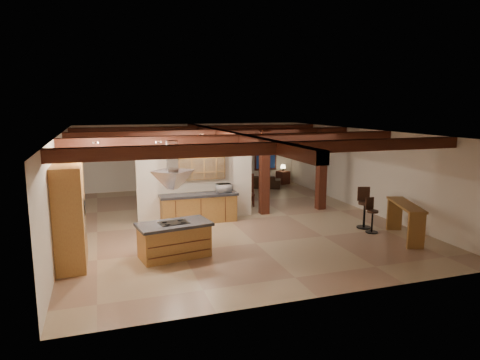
# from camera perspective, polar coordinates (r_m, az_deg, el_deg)

# --- Properties ---
(ground) EXTENTS (12.00, 12.00, 0.00)m
(ground) POSITION_cam_1_polar(r_m,az_deg,el_deg) (14.07, -1.38, -5.41)
(ground) COLOR tan
(ground) RESTS_ON ground
(room_walls) EXTENTS (12.00, 12.00, 12.00)m
(room_walls) POSITION_cam_1_polar(r_m,az_deg,el_deg) (13.71, -1.41, 1.79)
(room_walls) COLOR silver
(room_walls) RESTS_ON ground
(ceiling_beams) EXTENTS (10.00, 12.00, 0.28)m
(ceiling_beams) POSITION_cam_1_polar(r_m,az_deg,el_deg) (13.60, -1.43, 5.87)
(ceiling_beams) COLOR #3B130E
(ceiling_beams) RESTS_ON room_walls
(timber_posts) EXTENTS (2.50, 0.30, 2.90)m
(timber_posts) POSITION_cam_1_polar(r_m,az_deg,el_deg) (15.07, 7.18, 2.39)
(timber_posts) COLOR #3B130E
(timber_posts) RESTS_ON ground
(partition_wall) EXTENTS (3.80, 0.18, 2.20)m
(partition_wall) POSITION_cam_1_polar(r_m,az_deg,el_deg) (14.05, -5.90, -0.88)
(partition_wall) COLOR silver
(partition_wall) RESTS_ON ground
(pantry_cabinet) EXTENTS (0.67, 1.60, 2.40)m
(pantry_cabinet) POSITION_cam_1_polar(r_m,az_deg,el_deg) (10.72, -21.72, -4.42)
(pantry_cabinet) COLOR olive
(pantry_cabinet) RESTS_ON ground
(back_counter) EXTENTS (2.50, 0.66, 0.94)m
(back_counter) POSITION_cam_1_polar(r_m,az_deg,el_deg) (13.81, -5.50, -3.71)
(back_counter) COLOR olive
(back_counter) RESTS_ON ground
(upper_display_cabinet) EXTENTS (1.80, 0.36, 0.95)m
(upper_display_cabinet) POSITION_cam_1_polar(r_m,az_deg,el_deg) (13.75, -5.78, 2.05)
(upper_display_cabinet) COLOR olive
(upper_display_cabinet) RESTS_ON partition_wall
(range_hood) EXTENTS (1.10, 1.10, 1.40)m
(range_hood) POSITION_cam_1_polar(r_m,az_deg,el_deg) (10.49, -8.94, -0.86)
(range_hood) COLOR silver
(range_hood) RESTS_ON room_walls
(back_windows) EXTENTS (2.70, 0.07, 1.70)m
(back_windows) POSITION_cam_1_polar(r_m,az_deg,el_deg) (20.21, 1.33, 3.63)
(back_windows) COLOR #3B130E
(back_windows) RESTS_ON room_walls
(framed_art) EXTENTS (0.65, 0.05, 0.85)m
(framed_art) POSITION_cam_1_polar(r_m,az_deg,el_deg) (19.19, -10.89, 3.72)
(framed_art) COLOR #3B130E
(framed_art) RESTS_ON room_walls
(recessed_cans) EXTENTS (3.16, 2.46, 0.03)m
(recessed_cans) POSITION_cam_1_polar(r_m,az_deg,el_deg) (11.18, -11.09, 5.36)
(recessed_cans) COLOR silver
(recessed_cans) RESTS_ON room_walls
(kitchen_island) EXTENTS (1.91, 1.22, 0.88)m
(kitchen_island) POSITION_cam_1_polar(r_m,az_deg,el_deg) (10.82, -8.75, -7.85)
(kitchen_island) COLOR olive
(kitchen_island) RESTS_ON ground
(dining_table) EXTENTS (2.08, 1.58, 0.65)m
(dining_table) POSITION_cam_1_polar(r_m,az_deg,el_deg) (16.61, -1.47, -1.87)
(dining_table) COLOR #3F180F
(dining_table) RESTS_ON ground
(sofa) EXTENTS (2.05, 1.49, 0.56)m
(sofa) POSITION_cam_1_polar(r_m,az_deg,el_deg) (19.56, 2.61, -0.20)
(sofa) COLOR black
(sofa) RESTS_ON ground
(microwave) EXTENTS (0.49, 0.34, 0.26)m
(microwave) POSITION_cam_1_polar(r_m,az_deg,el_deg) (13.89, -2.15, -1.08)
(microwave) COLOR silver
(microwave) RESTS_ON back_counter
(bar_counter) EXTENTS (1.11, 1.98, 1.02)m
(bar_counter) POSITION_cam_1_polar(r_m,az_deg,el_deg) (12.89, 21.15, -4.39)
(bar_counter) COLOR olive
(bar_counter) RESTS_ON ground
(side_table) EXTENTS (0.63, 0.63, 0.62)m
(side_table) POSITION_cam_1_polar(r_m,az_deg,el_deg) (20.56, 5.74, 0.34)
(side_table) COLOR #3B130E
(side_table) RESTS_ON ground
(table_lamp) EXTENTS (0.26, 0.26, 0.31)m
(table_lamp) POSITION_cam_1_polar(r_m,az_deg,el_deg) (20.48, 5.77, 1.80)
(table_lamp) COLOR black
(table_lamp) RESTS_ON side_table
(bar_stool_a) EXTENTS (0.36, 0.37, 1.03)m
(bar_stool_a) POSITION_cam_1_polar(r_m,az_deg,el_deg) (13.24, 17.14, -4.50)
(bar_stool_a) COLOR black
(bar_stool_a) RESTS_ON ground
(bar_stool_b) EXTENTS (0.46, 0.47, 1.25)m
(bar_stool_b) POSITION_cam_1_polar(r_m,az_deg,el_deg) (13.66, 16.23, -3.54)
(bar_stool_b) COLOR black
(bar_stool_b) RESTS_ON ground
(dining_chairs) EXTENTS (2.19, 2.19, 1.19)m
(dining_chairs) POSITION_cam_1_polar(r_m,az_deg,el_deg) (16.55, -1.47, -0.91)
(dining_chairs) COLOR #3B130E
(dining_chairs) RESTS_ON ground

